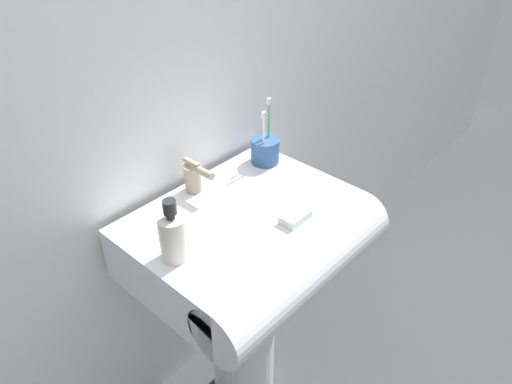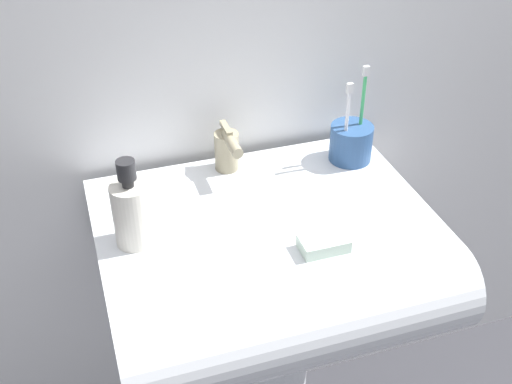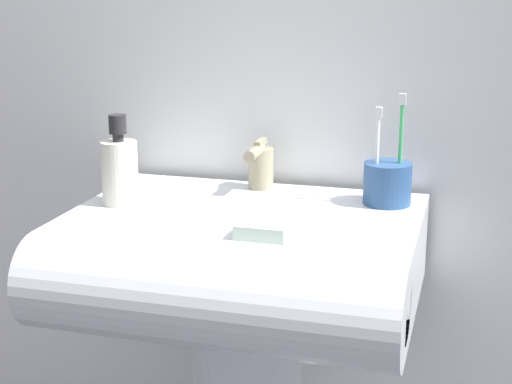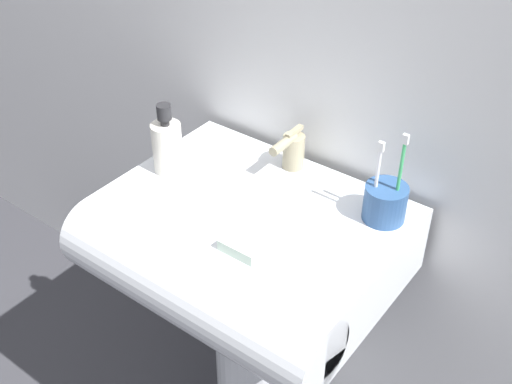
# 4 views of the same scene
# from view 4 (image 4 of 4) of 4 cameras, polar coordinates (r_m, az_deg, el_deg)

# --- Properties ---
(sink_pedestal) EXTENTS (0.21, 0.21, 0.64)m
(sink_pedestal) POSITION_cam_4_polar(r_m,az_deg,el_deg) (1.70, 0.05, -14.16)
(sink_pedestal) COLOR white
(sink_pedestal) RESTS_ON ground
(sink_basin) EXTENTS (0.62, 0.50, 0.16)m
(sink_basin) POSITION_cam_4_polar(r_m,az_deg,el_deg) (1.38, -1.40, -4.97)
(sink_basin) COLOR white
(sink_basin) RESTS_ON sink_pedestal
(faucet) EXTENTS (0.05, 0.11, 0.10)m
(faucet) POSITION_cam_4_polar(r_m,az_deg,el_deg) (1.45, 3.23, 3.77)
(faucet) COLOR tan
(faucet) RESTS_ON sink_basin
(toothbrush_cup) EXTENTS (0.09, 0.09, 0.21)m
(toothbrush_cup) POSITION_cam_4_polar(r_m,az_deg,el_deg) (1.33, 11.41, -0.87)
(toothbrush_cup) COLOR #2D5184
(toothbrush_cup) RESTS_ON sink_basin
(soap_bottle) EXTENTS (0.07, 0.07, 0.17)m
(soap_bottle) POSITION_cam_4_polar(r_m,az_deg,el_deg) (1.45, -7.90, 4.13)
(soap_bottle) COLOR silver
(soap_bottle) RESTS_ON sink_basin
(bar_soap) EXTENTS (0.08, 0.05, 0.02)m
(bar_soap) POSITION_cam_4_polar(r_m,az_deg,el_deg) (1.24, -1.25, -4.90)
(bar_soap) COLOR silver
(bar_soap) RESTS_ON sink_basin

